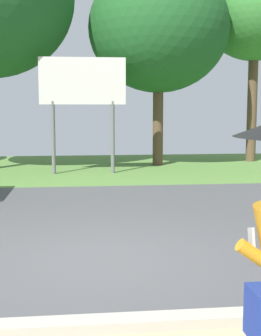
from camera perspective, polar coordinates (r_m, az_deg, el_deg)
The scene contains 4 objects.
ground_plane at distance 9.34m, azimuth -4.35°, elevation -5.54°, with size 40.00×22.00×0.20m.
roadside_billboard at distance 14.64m, azimuth -5.73°, elevation 9.30°, with size 2.60×0.12×3.50m.
tree_left_far at distance 18.80m, azimuth 14.60°, elevation 17.22°, with size 3.69×3.69×7.06m.
tree_center_back at distance 16.99m, azimuth 3.37°, elevation 16.26°, with size 4.80×4.80×6.87m.
Camera 1 is at (-0.30, -6.16, 2.02)m, focal length 51.17 mm.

